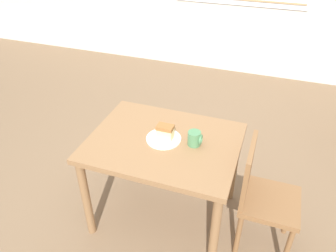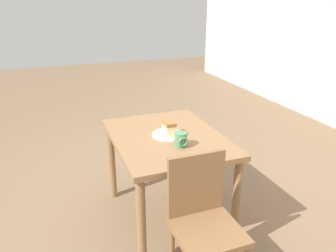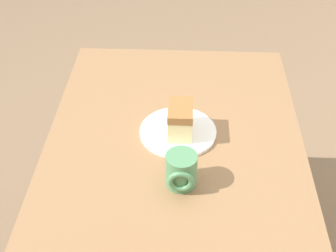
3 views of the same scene
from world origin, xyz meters
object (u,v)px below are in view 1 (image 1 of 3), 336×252
at_px(dining_table_near, 164,152).
at_px(coffee_mug, 195,139).
at_px(cake_slice, 165,132).
at_px(chair_near_window, 262,195).
at_px(plate, 164,139).

distance_m(dining_table_near, coffee_mug, 0.26).
bearing_deg(dining_table_near, cake_slice, 76.64).
xyz_separation_m(chair_near_window, coffee_mug, (-0.49, 0.06, 0.31)).
distance_m(dining_table_near, cake_slice, 0.17).
bearing_deg(coffee_mug, plate, -176.22).
bearing_deg(cake_slice, plate, -145.68).
relative_size(chair_near_window, plate, 3.58).
relative_size(chair_near_window, coffee_mug, 8.50).
distance_m(dining_table_near, plate, 0.11).
distance_m(chair_near_window, coffee_mug, 0.58).
bearing_deg(dining_table_near, chair_near_window, -2.77).
height_order(plate, cake_slice, cake_slice).
height_order(chair_near_window, plate, chair_near_window).
bearing_deg(dining_table_near, coffee_mug, 6.55).
bearing_deg(plate, dining_table_near, -61.70).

